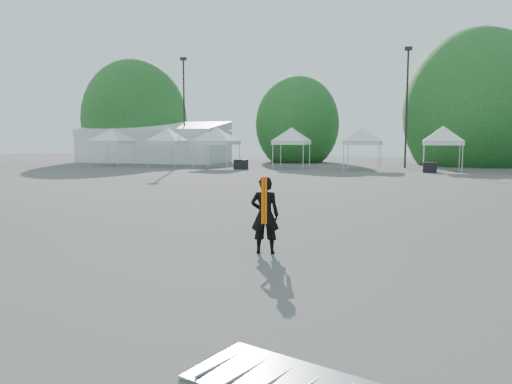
% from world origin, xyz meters
% --- Properties ---
extents(ground, '(120.00, 120.00, 0.00)m').
position_xyz_m(ground, '(0.00, 0.00, 0.00)').
color(ground, '#474442').
rests_on(ground, ground).
extents(marquee, '(15.00, 6.25, 4.23)m').
position_xyz_m(marquee, '(-22.00, 35.00, 1.97)').
color(marquee, silver).
rests_on(marquee, ground).
extents(light_pole_west, '(0.60, 0.25, 10.30)m').
position_xyz_m(light_pole_west, '(-18.00, 34.00, 5.77)').
color(light_pole_west, black).
rests_on(light_pole_west, ground).
extents(light_pole_east, '(0.60, 0.25, 9.80)m').
position_xyz_m(light_pole_east, '(3.00, 32.00, 5.52)').
color(light_pole_east, black).
rests_on(light_pole_east, ground).
extents(tree_far_w, '(4.80, 4.80, 7.30)m').
position_xyz_m(tree_far_w, '(-26.00, 38.00, 4.54)').
color(tree_far_w, '#382314').
rests_on(tree_far_w, ground).
extents(tree_mid_w, '(4.16, 4.16, 6.33)m').
position_xyz_m(tree_mid_w, '(-8.00, 40.00, 3.93)').
color(tree_mid_w, '#382314').
rests_on(tree_mid_w, ground).
extents(tree_mid_e, '(5.12, 5.12, 7.79)m').
position_xyz_m(tree_mid_e, '(9.00, 39.00, 4.84)').
color(tree_mid_e, '#382314').
rests_on(tree_mid_e, ground).
extents(tent_a, '(4.28, 4.28, 3.88)m').
position_xyz_m(tent_a, '(-22.10, 27.85, 3.06)').
color(tent_a, silver).
rests_on(tent_a, ground).
extents(tent_b, '(3.87, 3.87, 3.88)m').
position_xyz_m(tent_b, '(-16.86, 28.35, 3.06)').
color(tent_b, silver).
rests_on(tent_b, ground).
extents(tent_c, '(4.41, 4.41, 3.88)m').
position_xyz_m(tent_c, '(-11.86, 27.42, 3.06)').
color(tent_c, silver).
rests_on(tent_c, ground).
extents(tent_d, '(3.80, 3.80, 3.88)m').
position_xyz_m(tent_d, '(-5.84, 28.78, 3.06)').
color(tent_d, silver).
rests_on(tent_d, ground).
extents(tent_e, '(3.93, 3.93, 3.88)m').
position_xyz_m(tent_e, '(-0.10, 28.46, 3.06)').
color(tent_e, silver).
rests_on(tent_e, ground).
extents(tent_f, '(3.92, 3.92, 3.88)m').
position_xyz_m(tent_f, '(5.69, 28.13, 3.06)').
color(tent_f, silver).
rests_on(tent_f, ground).
extents(man, '(0.65, 0.49, 1.59)m').
position_xyz_m(man, '(0.98, -1.30, 0.80)').
color(man, black).
rests_on(man, ground).
extents(crate_west, '(1.00, 0.79, 0.76)m').
position_xyz_m(crate_west, '(-9.33, 26.24, 0.38)').
color(crate_west, black).
rests_on(crate_west, ground).
extents(crate_mid, '(0.96, 0.76, 0.73)m').
position_xyz_m(crate_mid, '(4.83, 26.57, 0.37)').
color(crate_mid, black).
rests_on(crate_mid, ground).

